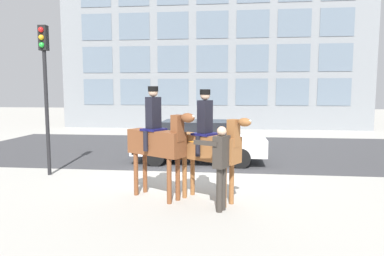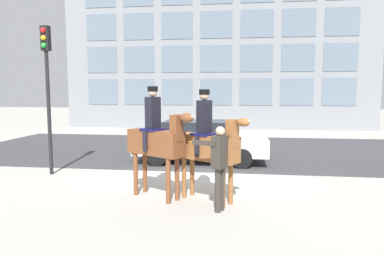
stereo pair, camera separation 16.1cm
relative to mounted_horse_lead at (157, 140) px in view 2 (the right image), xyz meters
name	(u,v)px [view 2 (the right image)]	position (x,y,z in m)	size (l,w,h in m)	color
ground_plane	(190,176)	(0.50, 2.15, -1.40)	(80.00, 80.00, 0.00)	#9E9B93
road_surface	(205,149)	(0.50, 6.90, -1.40)	(20.69, 8.50, 0.01)	#38383A
mounted_horse_lead	(157,140)	(0.00, 0.00, 0.00)	(1.76, 1.23, 2.65)	brown
mounted_horse_companion	(208,144)	(1.22, -0.10, -0.07)	(1.76, 1.25, 2.57)	brown
pedestrian_bystander	(219,162)	(1.50, -0.73, -0.33)	(0.92, 0.46, 1.81)	#332D28
street_car_near_lane	(200,141)	(0.59, 4.19, -0.63)	(4.62, 1.80, 1.49)	silver
traffic_light	(47,77)	(-3.75, 1.85, 1.54)	(0.24, 0.29, 4.44)	black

